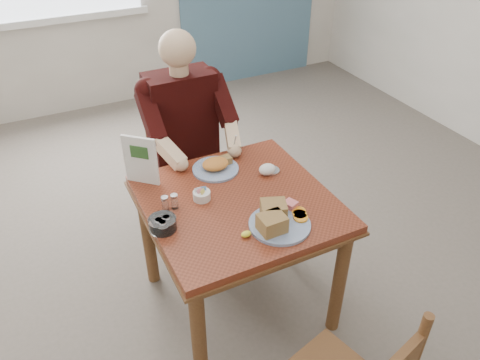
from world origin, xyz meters
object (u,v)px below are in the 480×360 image
chair_far (185,166)px  far_plate (216,166)px  diner (186,128)px  near_plate (277,219)px  table (238,217)px

chair_far → far_plate: chair_far is taller
diner → near_plate: diner is taller
table → chair_far: chair_far is taller
diner → far_plate: size_ratio=5.15×
chair_far → near_plate: size_ratio=2.93×
chair_far → table: bearing=-90.0°
near_plate → far_plate: bearing=96.5°
table → chair_far: bearing=90.0°
table → near_plate: bearing=-74.0°
table → far_plate: (0.01, 0.29, 0.14)m
table → near_plate: 0.30m
diner → near_plate: 0.97m
table → far_plate: 0.32m
diner → chair_far: bearing=90.0°
diner → far_plate: (0.01, -0.42, -0.04)m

